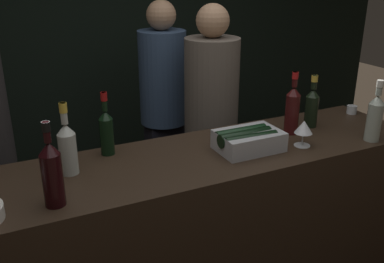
{
  "coord_description": "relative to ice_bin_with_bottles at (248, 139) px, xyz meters",
  "views": [
    {
      "loc": [
        -0.85,
        -1.44,
        1.83
      ],
      "look_at": [
        0.0,
        0.34,
        1.07
      ],
      "focal_mm": 40.0,
      "sensor_mm": 36.0,
      "label": 1
    }
  ],
  "objects": [
    {
      "name": "wall_back_chalkboard",
      "position": [
        -0.28,
        2.08,
        0.39
      ],
      "size": [
        6.4,
        0.06,
        2.8
      ],
      "color": "black",
      "rests_on": "ground_plane"
    },
    {
      "name": "bar_counter",
      "position": [
        -0.28,
        0.05,
        -0.53
      ],
      "size": [
        2.55,
        0.61,
        0.95
      ],
      "color": "#2D2116",
      "rests_on": "ground_plane"
    },
    {
      "name": "ice_bin_with_bottles",
      "position": [
        0.0,
        0.0,
        0.0
      ],
      "size": [
        0.33,
        0.22,
        0.11
      ],
      "color": "#B7BABF",
      "rests_on": "bar_counter"
    },
    {
      "name": "wine_glass",
      "position": [
        0.29,
        -0.08,
        0.04
      ],
      "size": [
        0.09,
        0.09,
        0.14
      ],
      "color": "silver",
      "rests_on": "bar_counter"
    },
    {
      "name": "candle_votive",
      "position": [
        0.92,
        0.21,
        -0.03
      ],
      "size": [
        0.06,
        0.06,
        0.05
      ],
      "color": "silver",
      "rests_on": "bar_counter"
    },
    {
      "name": "red_wine_bottle_tall",
      "position": [
        0.35,
        0.1,
        0.09
      ],
      "size": [
        0.08,
        0.08,
        0.35
      ],
      "color": "#380F0F",
      "rests_on": "bar_counter"
    },
    {
      "name": "red_wine_bottle_burgundy",
      "position": [
        -0.66,
        0.26,
        0.07
      ],
      "size": [
        0.07,
        0.07,
        0.32
      ],
      "color": "black",
      "rests_on": "bar_counter"
    },
    {
      "name": "champagne_bottle",
      "position": [
        0.52,
        0.14,
        0.07
      ],
      "size": [
        0.08,
        0.08,
        0.31
      ],
      "color": "black",
      "rests_on": "bar_counter"
    },
    {
      "name": "red_wine_bottle_black_foil",
      "position": [
        -0.98,
        -0.13,
        0.09
      ],
      "size": [
        0.08,
        0.08,
        0.35
      ],
      "color": "black",
      "rests_on": "bar_counter"
    },
    {
      "name": "rose_wine_bottle",
      "position": [
        -0.87,
        0.12,
        0.08
      ],
      "size": [
        0.08,
        0.08,
        0.34
      ],
      "color": "#B2B7AD",
      "rests_on": "bar_counter"
    },
    {
      "name": "white_wine_bottle",
      "position": [
        0.68,
        -0.18,
        0.08
      ],
      "size": [
        0.08,
        0.08,
        0.33
      ],
      "color": "#9EA899",
      "rests_on": "bar_counter"
    },
    {
      "name": "person_blond_tee",
      "position": [
        0.16,
        0.68,
        -0.11
      ],
      "size": [
        0.36,
        0.36,
        1.63
      ],
      "rotation": [
        0.0,
        0.0,
        3.09
      ],
      "color": "black",
      "rests_on": "ground_plane"
    },
    {
      "name": "person_grey_polo",
      "position": [
        0.0,
        1.15,
        -0.11
      ],
      "size": [
        0.35,
        0.35,
        1.62
      ],
      "rotation": [
        0.0,
        0.0,
        2.97
      ],
      "color": "black",
      "rests_on": "ground_plane"
    }
  ]
}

